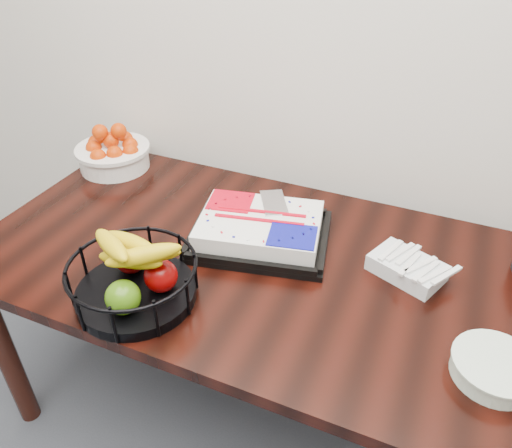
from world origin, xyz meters
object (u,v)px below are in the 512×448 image
at_px(tangerine_bowl, 113,149).
at_px(cake_tray, 260,229).
at_px(fruit_basket, 133,277).
at_px(plate_stack, 494,368).
at_px(table, 268,281).

bearing_deg(tangerine_bowl, cake_tray, -16.72).
bearing_deg(fruit_basket, tangerine_bowl, 130.68).
bearing_deg(cake_tray, tangerine_bowl, 163.28).
distance_m(tangerine_bowl, fruit_basket, 0.78).
bearing_deg(tangerine_bowl, plate_stack, -18.90).
height_order(cake_tray, tangerine_bowl, tangerine_bowl).
xyz_separation_m(fruit_basket, plate_stack, (0.90, 0.11, -0.05)).
xyz_separation_m(table, tangerine_bowl, (-0.77, 0.30, 0.16)).
bearing_deg(plate_stack, cake_tray, 158.92).
bearing_deg(fruit_basket, table, 48.08).
distance_m(table, plate_stack, 0.67).
xyz_separation_m(tangerine_bowl, plate_stack, (1.40, -0.48, -0.05)).
distance_m(fruit_basket, plate_stack, 0.90).
relative_size(table, cake_tray, 3.72).
bearing_deg(plate_stack, fruit_basket, -173.03).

